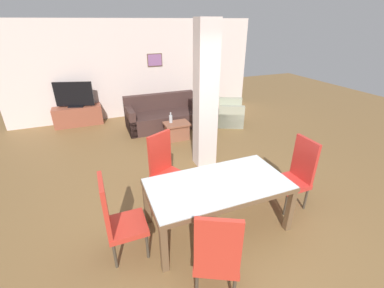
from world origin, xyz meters
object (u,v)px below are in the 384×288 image
at_px(dining_table, 218,191).
at_px(dining_chair_head_right, 296,173).
at_px(dining_chair_head_left, 117,218).
at_px(armchair, 226,113).
at_px(sofa, 163,117).
at_px(tv_screen, 74,95).
at_px(dining_chair_near_left, 217,254).
at_px(floor_lamp, 206,65).
at_px(dining_chair_far_left, 165,167).
at_px(tv_stand, 78,116).
at_px(bottle, 171,119).
at_px(coffee_table, 177,131).

bearing_deg(dining_table, dining_chair_head_right, 0.00).
height_order(dining_chair_head_left, armchair, dining_chair_head_left).
xyz_separation_m(dining_chair_head_left, sofa, (1.67, 3.93, -0.28)).
bearing_deg(armchair, tv_screen, -82.67).
height_order(dining_chair_near_left, floor_lamp, floor_lamp).
bearing_deg(armchair, floor_lamp, -149.52).
relative_size(dining_chair_far_left, armchair, 0.91).
xyz_separation_m(dining_chair_head_left, tv_stand, (-0.48, 4.92, -0.30)).
xyz_separation_m(dining_chair_head_right, floor_lamp, (0.66, 4.82, 0.85)).
bearing_deg(armchair, dining_table, -3.71).
xyz_separation_m(armchair, bottle, (-1.76, -0.45, 0.23)).
xyz_separation_m(dining_table, floor_lamp, (1.99, 4.82, 0.82)).
xyz_separation_m(dining_chair_far_left, tv_screen, (-1.33, 4.00, 0.29)).
bearing_deg(dining_chair_head_right, bottle, 17.99).
height_order(dining_table, dining_chair_near_left, dining_chair_near_left).
height_order(dining_chair_head_left, floor_lamp, floor_lamp).
distance_m(sofa, tv_screen, 2.43).
height_order(coffee_table, tv_screen, tv_screen).
bearing_deg(dining_table, coffee_table, 81.76).
bearing_deg(dining_chair_far_left, dining_table, 90.00).
distance_m(coffee_table, bottle, 0.33).
height_order(dining_chair_head_left, sofa, dining_chair_head_left).
distance_m(dining_chair_head_right, armchair, 3.65).
distance_m(dining_chair_head_right, floor_lamp, 4.94).
xyz_separation_m(dining_table, dining_chair_head_left, (-1.32, 0.00, -0.02)).
xyz_separation_m(dining_chair_far_left, armchair, (2.54, 2.65, -0.28)).
bearing_deg(sofa, dining_table, 84.86).
xyz_separation_m(dining_table, dining_chair_near_left, (-0.46, -0.90, -0.02)).
relative_size(sofa, coffee_table, 3.22).
xyz_separation_m(sofa, bottle, (-0.03, -0.81, 0.22)).
height_order(dining_table, tv_screen, tv_screen).
height_order(dining_chair_far_left, bottle, dining_chair_far_left).
relative_size(dining_chair_head_left, bottle, 4.42).
distance_m(dining_chair_far_left, bottle, 2.34).
bearing_deg(dining_chair_head_right, tv_screen, 32.46).
xyz_separation_m(dining_table, bottle, (0.32, 3.12, -0.08)).
xyz_separation_m(dining_chair_head_right, tv_stand, (-3.13, 4.92, -0.30)).
bearing_deg(dining_chair_head_right, tv_stand, 32.46).
relative_size(dining_chair_head_right, bottle, 4.42).
distance_m(bottle, tv_screen, 2.80).
xyz_separation_m(dining_table, tv_screen, (-1.80, 4.92, 0.27)).
distance_m(dining_chair_head_left, sofa, 4.28).
relative_size(dining_chair_head_right, armchair, 0.91).
relative_size(dining_chair_head_right, dining_chair_far_left, 1.00).
bearing_deg(bottle, dining_chair_near_left, -101.07).
xyz_separation_m(bottle, tv_stand, (-2.12, 1.80, -0.24)).
relative_size(tv_screen, floor_lamp, 0.58).
bearing_deg(tv_stand, dining_chair_far_left, -71.59).
xyz_separation_m(dining_chair_head_right, sofa, (-0.98, 3.93, -0.28)).
xyz_separation_m(bottle, tv_screen, (-2.12, 1.80, 0.35)).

